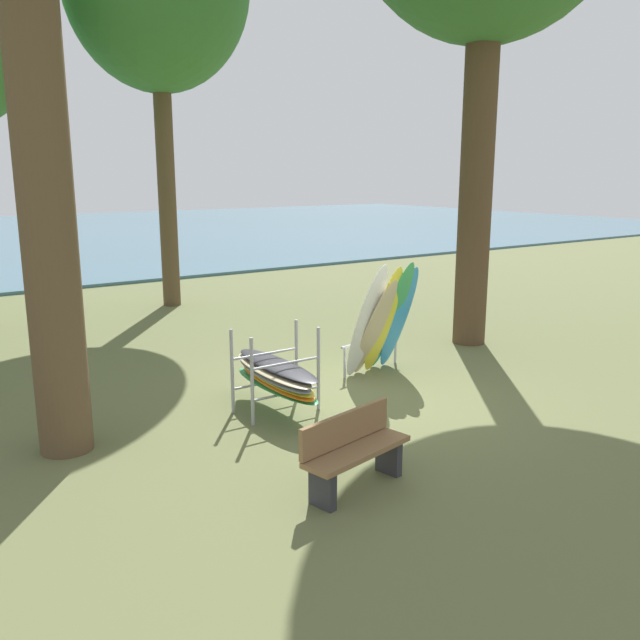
{
  "coord_description": "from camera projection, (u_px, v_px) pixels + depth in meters",
  "views": [
    {
      "loc": [
        -6.22,
        -7.8,
        3.44
      ],
      "look_at": [
        -0.28,
        0.9,
        1.1
      ],
      "focal_mm": 37.54,
      "sensor_mm": 36.0,
      "label": 1
    }
  ],
  "objects": [
    {
      "name": "park_bench",
      "position": [
        354.0,
        449.0,
        7.36
      ],
      "size": [
        1.45,
        0.69,
        0.85
      ],
      "color": "#2D2D33",
      "rests_on": "ground"
    },
    {
      "name": "ground_plane",
      "position": [
        367.0,
        397.0,
        10.46
      ],
      "size": [
        80.0,
        80.0,
        0.0
      ],
      "primitive_type": "plane",
      "color": "#60663D"
    },
    {
      "name": "leaning_board_pile",
      "position": [
        383.0,
        321.0,
        11.39
      ],
      "size": [
        1.56,
        1.08,
        2.01
      ],
      "color": "white",
      "rests_on": "ground"
    },
    {
      "name": "board_storage_rack",
      "position": [
        275.0,
        375.0,
        9.72
      ],
      "size": [
        1.15,
        2.13,
        1.25
      ],
      "color": "#9EA0A5",
      "rests_on": "ground"
    },
    {
      "name": "lake_water",
      "position": [
        6.0,
        238.0,
        35.14
      ],
      "size": [
        80.0,
        36.0,
        0.1
      ],
      "primitive_type": "cube",
      "color": "#477084",
      "rests_on": "ground"
    }
  ]
}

